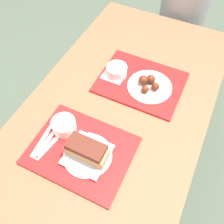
{
  "coord_description": "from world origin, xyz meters",
  "views": [
    {
      "loc": [
        0.29,
        -0.58,
        1.76
      ],
      "look_at": [
        0.0,
        0.02,
        0.82
      ],
      "focal_mm": 40.0,
      "sensor_mm": 36.0,
      "label": 1
    }
  ],
  "objects_px": {
    "bowl_coleslaw_far": "(117,71)",
    "wings_plate_far": "(149,85)",
    "brisket_sandwich_plate": "(88,152)",
    "person_seated_across": "(185,7)",
    "tray_near": "(81,150)",
    "tray_far": "(141,82)",
    "bowl_coleslaw_near": "(64,125)"
  },
  "relations": [
    {
      "from": "bowl_coleslaw_near",
      "to": "tray_far",
      "type": "bearing_deg",
      "value": 64.2
    },
    {
      "from": "tray_near",
      "to": "brisket_sandwich_plate",
      "type": "relative_size",
      "value": 2.08
    },
    {
      "from": "bowl_coleslaw_near",
      "to": "wings_plate_far",
      "type": "distance_m",
      "value": 0.48
    },
    {
      "from": "wings_plate_far",
      "to": "person_seated_across",
      "type": "height_order",
      "value": "person_seated_across"
    },
    {
      "from": "brisket_sandwich_plate",
      "to": "wings_plate_far",
      "type": "xyz_separation_m",
      "value": [
        0.09,
        0.47,
        -0.02
      ]
    },
    {
      "from": "tray_near",
      "to": "wings_plate_far",
      "type": "height_order",
      "value": "wings_plate_far"
    },
    {
      "from": "tray_far",
      "to": "bowl_coleslaw_far",
      "type": "relative_size",
      "value": 4.05
    },
    {
      "from": "bowl_coleslaw_near",
      "to": "bowl_coleslaw_far",
      "type": "xyz_separation_m",
      "value": [
        0.07,
        0.41,
        0.0
      ]
    },
    {
      "from": "wings_plate_far",
      "to": "person_seated_across",
      "type": "xyz_separation_m",
      "value": [
        -0.04,
        0.85,
        -0.06
      ]
    },
    {
      "from": "tray_near",
      "to": "tray_far",
      "type": "bearing_deg",
      "value": 79.98
    },
    {
      "from": "tray_near",
      "to": "tray_far",
      "type": "xyz_separation_m",
      "value": [
        0.08,
        0.48,
        0.0
      ]
    },
    {
      "from": "bowl_coleslaw_far",
      "to": "wings_plate_far",
      "type": "distance_m",
      "value": 0.18
    },
    {
      "from": "brisket_sandwich_plate",
      "to": "person_seated_across",
      "type": "bearing_deg",
      "value": 87.8
    },
    {
      "from": "tray_far",
      "to": "bowl_coleslaw_near",
      "type": "height_order",
      "value": "bowl_coleslaw_near"
    },
    {
      "from": "bowl_coleslaw_far",
      "to": "brisket_sandwich_plate",
      "type": "bearing_deg",
      "value": -79.25
    },
    {
      "from": "tray_near",
      "to": "person_seated_across",
      "type": "xyz_separation_m",
      "value": [
        0.09,
        1.32,
        -0.04
      ]
    },
    {
      "from": "brisket_sandwich_plate",
      "to": "person_seated_across",
      "type": "height_order",
      "value": "person_seated_across"
    },
    {
      "from": "tray_far",
      "to": "person_seated_across",
      "type": "distance_m",
      "value": 0.84
    },
    {
      "from": "tray_far",
      "to": "wings_plate_far",
      "type": "bearing_deg",
      "value": -19.44
    },
    {
      "from": "tray_near",
      "to": "brisket_sandwich_plate",
      "type": "height_order",
      "value": "brisket_sandwich_plate"
    },
    {
      "from": "tray_near",
      "to": "wings_plate_far",
      "type": "xyz_separation_m",
      "value": [
        0.13,
        0.46,
        0.02
      ]
    },
    {
      "from": "tray_near",
      "to": "person_seated_across",
      "type": "relative_size",
      "value": 0.57
    },
    {
      "from": "bowl_coleslaw_near",
      "to": "wings_plate_far",
      "type": "height_order",
      "value": "bowl_coleslaw_near"
    },
    {
      "from": "brisket_sandwich_plate",
      "to": "bowl_coleslaw_far",
      "type": "distance_m",
      "value": 0.49
    },
    {
      "from": "tray_far",
      "to": "wings_plate_far",
      "type": "xyz_separation_m",
      "value": [
        0.05,
        -0.02,
        0.02
      ]
    },
    {
      "from": "brisket_sandwich_plate",
      "to": "bowl_coleslaw_far",
      "type": "height_order",
      "value": "brisket_sandwich_plate"
    },
    {
      "from": "brisket_sandwich_plate",
      "to": "person_seated_across",
      "type": "distance_m",
      "value": 1.33
    },
    {
      "from": "bowl_coleslaw_far",
      "to": "wings_plate_far",
      "type": "xyz_separation_m",
      "value": [
        0.18,
        -0.0,
        -0.02
      ]
    },
    {
      "from": "brisket_sandwich_plate",
      "to": "wings_plate_far",
      "type": "bearing_deg",
      "value": 78.96
    },
    {
      "from": "tray_near",
      "to": "tray_far",
      "type": "relative_size",
      "value": 1.0
    },
    {
      "from": "bowl_coleslaw_far",
      "to": "person_seated_across",
      "type": "bearing_deg",
      "value": 80.51
    },
    {
      "from": "tray_far",
      "to": "bowl_coleslaw_near",
      "type": "xyz_separation_m",
      "value": [
        -0.2,
        -0.42,
        0.04
      ]
    }
  ]
}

